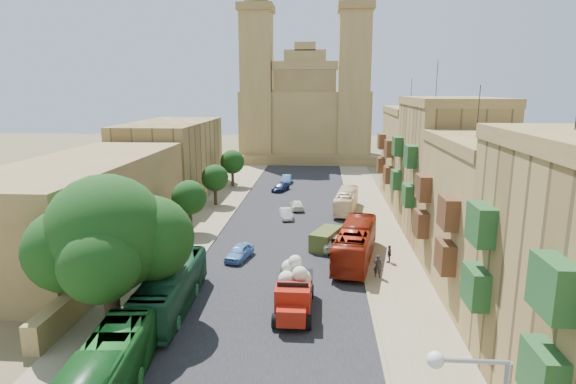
# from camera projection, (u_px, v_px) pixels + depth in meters

# --- Properties ---
(ground) EXTENTS (260.00, 260.00, 0.00)m
(ground) POSITION_uv_depth(u_px,v_px,m) (254.00, 366.00, 25.88)
(ground) COLOR brown
(road_surface) EXTENTS (14.00, 140.00, 0.01)m
(road_surface) POSITION_uv_depth(u_px,v_px,m) (290.00, 219.00, 55.12)
(road_surface) COLOR black
(road_surface) RESTS_ON ground
(sidewalk_east) EXTENTS (5.00, 140.00, 0.01)m
(sidewalk_east) POSITION_uv_depth(u_px,v_px,m) (374.00, 220.00, 54.47)
(sidewalk_east) COLOR #807354
(sidewalk_east) RESTS_ON ground
(sidewalk_west) EXTENTS (5.00, 140.00, 0.01)m
(sidewalk_west) POSITION_uv_depth(u_px,v_px,m) (209.00, 217.00, 55.78)
(sidewalk_west) COLOR #807354
(sidewalk_west) RESTS_ON ground
(kerb_east) EXTENTS (0.25, 140.00, 0.12)m
(kerb_east) POSITION_uv_depth(u_px,v_px,m) (352.00, 219.00, 54.63)
(kerb_east) COLOR #807354
(kerb_east) RESTS_ON ground
(kerb_west) EXTENTS (0.25, 140.00, 0.12)m
(kerb_west) POSITION_uv_depth(u_px,v_px,m) (230.00, 217.00, 55.59)
(kerb_west) COLOR #807354
(kerb_west) RESTS_ON ground
(townhouse_b) EXTENTS (9.00, 14.00, 14.90)m
(townhouse_b) POSITION_uv_depth(u_px,v_px,m) (496.00, 217.00, 34.30)
(townhouse_b) COLOR olive
(townhouse_b) RESTS_ON ground
(townhouse_c) EXTENTS (9.00, 14.00, 17.40)m
(townhouse_c) POSITION_uv_depth(u_px,v_px,m) (447.00, 168.00, 47.69)
(townhouse_c) COLOR olive
(townhouse_c) RESTS_ON ground
(townhouse_d) EXTENTS (9.00, 14.00, 15.90)m
(townhouse_d) POSITION_uv_depth(u_px,v_px,m) (419.00, 156.00, 61.50)
(townhouse_d) COLOR olive
(townhouse_d) RESTS_ON ground
(west_wall) EXTENTS (1.00, 40.00, 1.80)m
(west_wall) POSITION_uv_depth(u_px,v_px,m) (154.00, 235.00, 46.05)
(west_wall) COLOR olive
(west_wall) RESTS_ON ground
(west_building_low) EXTENTS (10.00, 28.00, 8.40)m
(west_building_low) POSITION_uv_depth(u_px,v_px,m) (85.00, 205.00, 43.78)
(west_building_low) COLOR brown
(west_building_low) RESTS_ON ground
(west_building_mid) EXTENTS (10.00, 22.00, 10.00)m
(west_building_mid) POSITION_uv_depth(u_px,v_px,m) (172.00, 157.00, 68.95)
(west_building_mid) COLOR olive
(west_building_mid) RESTS_ON ground
(church) EXTENTS (28.00, 22.50, 36.30)m
(church) POSITION_uv_depth(u_px,v_px,m) (306.00, 113.00, 100.50)
(church) COLOR olive
(church) RESTS_ON ground
(ficus_tree) EXTENTS (9.67, 8.90, 9.67)m
(ficus_tree) POSITION_uv_depth(u_px,v_px,m) (108.00, 238.00, 29.22)
(ficus_tree) COLOR #332419
(ficus_tree) RESTS_ON ground
(street_tree_a) EXTENTS (3.05, 3.05, 4.70)m
(street_tree_a) POSITION_uv_depth(u_px,v_px,m) (148.00, 239.00, 37.60)
(street_tree_a) COLOR #332419
(street_tree_a) RESTS_ON ground
(street_tree_b) EXTENTS (3.57, 3.57, 5.49)m
(street_tree_b) POSITION_uv_depth(u_px,v_px,m) (189.00, 198.00, 49.19)
(street_tree_b) COLOR #332419
(street_tree_b) RESTS_ON ground
(street_tree_c) EXTENTS (3.40, 3.40, 5.23)m
(street_tree_c) POSITION_uv_depth(u_px,v_px,m) (215.00, 178.00, 60.92)
(street_tree_c) COLOR #332419
(street_tree_c) RESTS_ON ground
(street_tree_d) EXTENTS (3.63, 3.63, 5.58)m
(street_tree_d) POSITION_uv_depth(u_px,v_px,m) (232.00, 162.00, 72.57)
(street_tree_d) COLOR #332419
(street_tree_d) RESTS_ON ground
(red_truck) EXTENTS (2.52, 6.26, 3.64)m
(red_truck) POSITION_uv_depth(u_px,v_px,m) (294.00, 289.00, 31.89)
(red_truck) COLOR maroon
(red_truck) RESTS_ON ground
(olive_pickup) EXTENTS (3.23, 4.57, 1.73)m
(olive_pickup) POSITION_uv_depth(u_px,v_px,m) (326.00, 239.00, 44.92)
(olive_pickup) COLOR #46541F
(olive_pickup) RESTS_ON ground
(bus_green_south) EXTENTS (3.34, 10.89, 2.99)m
(bus_green_south) POSITION_uv_depth(u_px,v_px,m) (100.00, 383.00, 21.95)
(bus_green_south) COLOR #185B1F
(bus_green_south) RESTS_ON ground
(bus_green_north) EXTENTS (2.85, 10.92, 3.02)m
(bus_green_north) POSITION_uv_depth(u_px,v_px,m) (171.00, 288.00, 32.29)
(bus_green_north) COLOR #184B2C
(bus_green_north) RESTS_ON ground
(bus_red_east) EXTENTS (4.66, 11.61, 3.15)m
(bus_red_east) POSITION_uv_depth(u_px,v_px,m) (356.00, 243.00, 41.45)
(bus_red_east) COLOR maroon
(bus_red_east) RESTS_ON ground
(bus_cream_east) EXTENTS (3.47, 9.48, 2.58)m
(bus_cream_east) POSITION_uv_depth(u_px,v_px,m) (346.00, 201.00, 58.15)
(bus_cream_east) COLOR #FCDFB0
(bus_cream_east) RESTS_ON ground
(car_blue_a) EXTENTS (2.42, 4.13, 1.32)m
(car_blue_a) POSITION_uv_depth(u_px,v_px,m) (239.00, 252.00, 41.97)
(car_blue_a) COLOR #588ACD
(car_blue_a) RESTS_ON ground
(car_white_a) EXTENTS (1.88, 3.73, 1.17)m
(car_white_a) POSITION_uv_depth(u_px,v_px,m) (286.00, 214.00, 55.05)
(car_white_a) COLOR silver
(car_white_a) RESTS_ON ground
(car_cream) EXTENTS (2.59, 5.20, 1.42)m
(car_cream) POSITION_uv_depth(u_px,v_px,m) (337.00, 241.00, 44.67)
(car_cream) COLOR beige
(car_cream) RESTS_ON ground
(car_dkblue) EXTENTS (2.78, 4.26, 1.15)m
(car_dkblue) POSITION_uv_depth(u_px,v_px,m) (281.00, 187.00, 69.87)
(car_dkblue) COLOR #121B42
(car_dkblue) RESTS_ON ground
(car_white_b) EXTENTS (2.06, 3.85, 1.25)m
(car_white_b) POSITION_uv_depth(u_px,v_px,m) (297.00, 205.00, 59.05)
(car_white_b) COLOR silver
(car_white_b) RESTS_ON ground
(car_blue_b) EXTENTS (1.40, 3.84, 1.26)m
(car_blue_b) POSITION_uv_depth(u_px,v_px,m) (287.00, 179.00, 75.70)
(car_blue_b) COLOR #3E80C5
(car_blue_b) RESTS_ON ground
(pedestrian_a) EXTENTS (0.75, 0.57, 1.86)m
(pedestrian_a) POSITION_uv_depth(u_px,v_px,m) (378.00, 266.00, 37.85)
(pedestrian_a) COLOR #272429
(pedestrian_a) RESTS_ON ground
(pedestrian_c) EXTENTS (0.62, 0.99, 1.56)m
(pedestrian_c) POSITION_uv_depth(u_px,v_px,m) (389.00, 254.00, 41.10)
(pedestrian_c) COLOR #333338
(pedestrian_c) RESTS_ON ground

